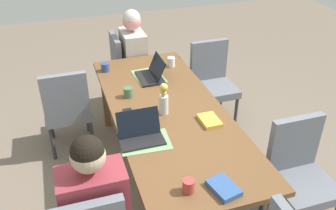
% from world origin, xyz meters
% --- Properties ---
extents(ground_plane, '(10.00, 10.00, 0.00)m').
position_xyz_m(ground_plane, '(0.00, 0.00, 0.00)').
color(ground_plane, '#756656').
extents(dining_table, '(2.25, 0.90, 0.75)m').
position_xyz_m(dining_table, '(0.00, 0.00, 0.67)').
color(dining_table, brown).
rests_on(dining_table, ground_plane).
extents(chair_head_left_left_near, '(0.44, 0.44, 0.90)m').
position_xyz_m(chair_head_left_left_near, '(-1.41, -0.05, 0.50)').
color(chair_head_left_left_near, slate).
rests_on(chair_head_left_left_near, ground_plane).
extents(person_head_left_left_near, '(0.40, 0.36, 1.19)m').
position_xyz_m(person_head_left_left_near, '(-1.35, 0.03, 0.53)').
color(person_head_left_left_near, '#2D2D33').
rests_on(person_head_left_left_near, ground_plane).
extents(chair_near_right_near, '(0.44, 0.44, 0.90)m').
position_xyz_m(chair_near_right_near, '(-0.73, -0.78, 0.50)').
color(chair_near_right_near, slate).
rests_on(chair_near_right_near, ground_plane).
extents(chair_far_right_mid, '(0.44, 0.44, 0.90)m').
position_xyz_m(chair_far_right_mid, '(0.74, 0.80, 0.50)').
color(chair_far_right_mid, slate).
rests_on(chair_far_right_mid, ground_plane).
extents(chair_far_right_far, '(0.44, 0.44, 0.90)m').
position_xyz_m(chair_far_right_far, '(-0.84, 0.78, 0.50)').
color(chair_far_right_far, slate).
rests_on(chair_far_right_far, ground_plane).
extents(flower_vase, '(0.09, 0.08, 0.28)m').
position_xyz_m(flower_vase, '(0.03, -0.05, 0.89)').
color(flower_vase, silver).
rests_on(flower_vase, dining_table).
extents(placemat_head_left_left_near, '(0.38, 0.28, 0.00)m').
position_xyz_m(placemat_head_left_left_near, '(-0.63, 0.01, 0.75)').
color(placemat_head_left_left_near, '#7FAD70').
rests_on(placemat_head_left_left_near, dining_table).
extents(placemat_near_left_mid, '(0.28, 0.38, 0.00)m').
position_xyz_m(placemat_near_left_mid, '(0.36, -0.29, 0.75)').
color(placemat_near_left_mid, '#7FAD70').
rests_on(placemat_near_left_mid, dining_table).
extents(laptop_near_left_mid, '(0.22, 0.32, 0.20)m').
position_xyz_m(laptop_near_left_mid, '(0.31, -0.31, 0.79)').
color(laptop_near_left_mid, black).
rests_on(laptop_near_left_mid, dining_table).
extents(laptop_head_left_left_near, '(0.32, 0.22, 0.20)m').
position_xyz_m(laptop_head_left_left_near, '(-0.59, 0.03, 0.79)').
color(laptop_head_left_left_near, black).
rests_on(laptop_head_left_left_near, dining_table).
extents(coffee_mug_near_left, '(0.08, 0.08, 0.10)m').
position_xyz_m(coffee_mug_near_left, '(-0.79, 0.29, 0.80)').
color(coffee_mug_near_left, white).
rests_on(coffee_mug_near_left, dining_table).
extents(coffee_mug_near_right, '(0.08, 0.08, 0.09)m').
position_xyz_m(coffee_mug_near_right, '(-0.88, -0.36, 0.79)').
color(coffee_mug_near_right, '#33477A').
rests_on(coffee_mug_near_right, dining_table).
extents(coffee_mug_centre_left, '(0.08, 0.08, 0.09)m').
position_xyz_m(coffee_mug_centre_left, '(0.92, -0.17, 0.79)').
color(coffee_mug_centre_left, '#AD3D38').
rests_on(coffee_mug_centre_left, dining_table).
extents(coffee_mug_centre_right, '(0.08, 0.08, 0.09)m').
position_xyz_m(coffee_mug_centre_right, '(-0.32, -0.26, 0.79)').
color(coffee_mug_centre_right, '#47704C').
rests_on(coffee_mug_centre_right, dining_table).
extents(book_red_cover, '(0.20, 0.14, 0.03)m').
position_xyz_m(book_red_cover, '(0.26, 0.26, 0.76)').
color(book_red_cover, gold).
rests_on(book_red_cover, dining_table).
extents(book_blue_cover, '(0.23, 0.18, 0.04)m').
position_xyz_m(book_blue_cover, '(0.97, 0.04, 0.77)').
color(book_blue_cover, '#335693').
rests_on(book_blue_cover, dining_table).
extents(phone_black, '(0.15, 0.07, 0.01)m').
position_xyz_m(phone_black, '(-0.05, -0.32, 0.75)').
color(phone_black, black).
rests_on(phone_black, dining_table).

